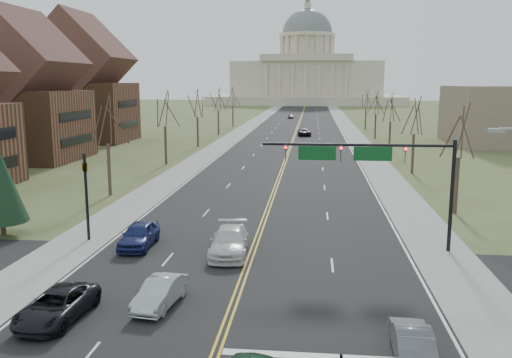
% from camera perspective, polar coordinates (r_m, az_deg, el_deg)
% --- Properties ---
extents(ground, '(600.00, 600.00, 0.00)m').
position_cam_1_polar(ground, '(23.89, -3.74, -16.54)').
color(ground, '#4E542A').
rests_on(ground, ground).
extents(road, '(20.00, 380.00, 0.01)m').
position_cam_1_polar(road, '(131.50, 4.41, 5.51)').
color(road, black).
rests_on(road, ground).
extents(cross_road, '(120.00, 14.00, 0.01)m').
position_cam_1_polar(cross_road, '(29.30, -1.72, -11.29)').
color(cross_road, black).
rests_on(cross_road, ground).
extents(sidewalk_left, '(4.00, 380.00, 0.03)m').
position_cam_1_polar(sidewalk_left, '(132.38, -0.81, 5.58)').
color(sidewalk_left, gray).
rests_on(sidewalk_left, ground).
extents(sidewalk_right, '(4.00, 380.00, 0.03)m').
position_cam_1_polar(sidewalk_right, '(131.70, 9.66, 5.41)').
color(sidewalk_right, gray).
rests_on(sidewalk_right, ground).
extents(center_line, '(0.42, 380.00, 0.01)m').
position_cam_1_polar(center_line, '(131.50, 4.41, 5.52)').
color(center_line, gold).
rests_on(center_line, road).
extents(edge_line_left, '(0.15, 380.00, 0.01)m').
position_cam_1_polar(edge_line_left, '(132.14, 0.14, 5.57)').
color(edge_line_left, silver).
rests_on(edge_line_left, road).
extents(edge_line_right, '(0.15, 380.00, 0.01)m').
position_cam_1_polar(edge_line_right, '(131.58, 8.70, 5.43)').
color(edge_line_right, silver).
rests_on(edge_line_right, road).
extents(stop_bar, '(9.50, 0.50, 0.01)m').
position_cam_1_polar(stop_bar, '(22.74, 8.98, -18.07)').
color(stop_bar, silver).
rests_on(stop_bar, road).
extents(capitol, '(90.00, 60.00, 50.00)m').
position_cam_1_polar(capitol, '(270.96, 5.34, 10.92)').
color(capitol, beige).
rests_on(capitol, ground).
extents(signal_mast, '(12.12, 0.44, 7.20)m').
position_cam_1_polar(signal_mast, '(35.06, 12.07, 1.82)').
color(signal_mast, black).
rests_on(signal_mast, ground).
extents(signal_left, '(0.32, 0.36, 6.00)m').
position_cam_1_polar(signal_left, '(38.36, -17.46, -0.81)').
color(signal_left, black).
rests_on(signal_left, ground).
extents(tree_r_0, '(3.74, 3.74, 8.50)m').
position_cam_1_polar(tree_r_0, '(46.71, 20.67, 4.41)').
color(tree_r_0, '#3E2B24').
rests_on(tree_r_0, ground).
extents(tree_l_0, '(3.96, 3.96, 9.00)m').
position_cam_1_polar(tree_l_0, '(52.78, -15.42, 5.72)').
color(tree_l_0, '#3E2B24').
rests_on(tree_l_0, ground).
extents(tree_r_1, '(3.74, 3.74, 8.50)m').
position_cam_1_polar(tree_r_1, '(66.20, 16.37, 6.18)').
color(tree_r_1, '#3E2B24').
rests_on(tree_r_1, ground).
extents(tree_l_1, '(3.96, 3.96, 9.00)m').
position_cam_1_polar(tree_l_1, '(71.73, -9.59, 7.04)').
color(tree_l_1, '#3E2B24').
rests_on(tree_l_1, ground).
extents(tree_r_2, '(3.74, 3.74, 8.50)m').
position_cam_1_polar(tree_r_2, '(85.92, 14.01, 7.13)').
color(tree_r_2, '#3E2B24').
rests_on(tree_r_2, ground).
extents(tree_l_2, '(3.96, 3.96, 9.00)m').
position_cam_1_polar(tree_l_2, '(91.14, -6.21, 7.77)').
color(tree_l_2, '#3E2B24').
rests_on(tree_l_2, ground).
extents(tree_r_3, '(3.74, 3.74, 8.50)m').
position_cam_1_polar(tree_r_3, '(105.75, 12.54, 7.71)').
color(tree_r_3, '#3E2B24').
rests_on(tree_r_3, ground).
extents(tree_l_3, '(3.96, 3.96, 9.00)m').
position_cam_1_polar(tree_l_3, '(110.75, -4.01, 8.23)').
color(tree_l_3, '#3E2B24').
rests_on(tree_l_3, ground).
extents(tree_r_4, '(3.74, 3.74, 8.50)m').
position_cam_1_polar(tree_r_4, '(125.63, 11.52, 8.11)').
color(tree_r_4, '#3E2B24').
rests_on(tree_r_4, ground).
extents(tree_l_4, '(3.96, 3.96, 9.00)m').
position_cam_1_polar(tree_l_4, '(130.48, -2.47, 8.55)').
color(tree_l_4, '#3E2B24').
rests_on(tree_l_4, ground).
extents(bldg_left_mid, '(15.10, 14.28, 20.75)m').
position_cam_1_polar(bldg_left_mid, '(81.39, -23.41, 7.84)').
color(bldg_left_mid, brown).
rests_on(bldg_left_mid, ground).
extents(bldg_left_far, '(17.10, 14.28, 23.25)m').
position_cam_1_polar(bldg_left_far, '(103.77, -17.91, 9.08)').
color(bldg_left_far, brown).
rests_on(bldg_left_far, ground).
extents(car_nb_outer_lead, '(1.57, 4.15, 1.35)m').
position_cam_1_polar(car_nb_outer_lead, '(23.11, 16.07, -16.01)').
color(car_nb_outer_lead, '#56595F').
rests_on(car_nb_outer_lead, road).
extents(car_sb_inner_lead, '(1.97, 4.24, 1.34)m').
position_cam_1_polar(car_sb_inner_lead, '(27.14, -10.05, -11.70)').
color(car_sb_inner_lead, '#A7ABAF').
rests_on(car_sb_inner_lead, road).
extents(car_sb_outer_lead, '(2.62, 5.06, 1.36)m').
position_cam_1_polar(car_sb_outer_lead, '(26.87, -20.22, -12.41)').
color(car_sb_outer_lead, black).
rests_on(car_sb_outer_lead, road).
extents(car_sb_inner_second, '(2.67, 5.78, 1.64)m').
position_cam_1_polar(car_sb_inner_second, '(34.30, -2.82, -6.59)').
color(car_sb_inner_second, silver).
rests_on(car_sb_inner_second, road).
extents(car_sb_outer_second, '(2.00, 4.77, 1.61)m').
position_cam_1_polar(car_sb_outer_second, '(36.58, -12.20, -5.76)').
color(car_sb_outer_second, navy).
rests_on(car_sb_outer_second, road).
extents(car_far_nb, '(2.91, 5.45, 1.46)m').
position_cam_1_polar(car_far_nb, '(109.50, 5.10, 4.94)').
color(car_far_nb, black).
rests_on(car_far_nb, road).
extents(car_far_sb, '(1.85, 4.03, 1.34)m').
position_cam_1_polar(car_far_sb, '(161.22, 3.67, 6.63)').
color(car_far_sb, '#53565B').
rests_on(car_far_sb, road).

